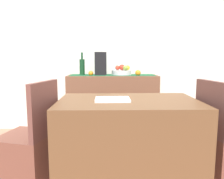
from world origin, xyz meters
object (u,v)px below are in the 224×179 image
at_px(fruit_bowl, 121,72).
at_px(dining_table, 128,143).
at_px(sideboard_console, 113,105).
at_px(wine_bottle, 82,67).
at_px(chair_near_window, 29,156).
at_px(open_book, 113,99).
at_px(coffee_maker, 101,64).

bearing_deg(fruit_bowl, dining_table, -91.08).
xyz_separation_m(sideboard_console, fruit_bowl, (0.13, 0.00, 0.46)).
xyz_separation_m(wine_bottle, chair_near_window, (-0.31, -1.35, -0.69)).
xyz_separation_m(sideboard_console, open_book, (-0.03, -1.36, 0.33)).
xyz_separation_m(coffee_maker, chair_near_window, (-0.57, -1.35, -0.74)).
distance_m(dining_table, open_book, 0.40).
distance_m(sideboard_console, fruit_bowl, 0.48).
bearing_deg(coffee_maker, dining_table, -78.82).
relative_size(coffee_maker, open_book, 1.15).
bearing_deg(coffee_maker, fruit_bowl, 0.00).
relative_size(fruit_bowl, wine_bottle, 0.87).
xyz_separation_m(fruit_bowl, coffee_maker, (-0.29, 0.00, 0.12)).
height_order(fruit_bowl, coffee_maker, coffee_maker).
bearing_deg(open_book, wine_bottle, 106.37).
distance_m(fruit_bowl, wine_bottle, 0.56).
bearing_deg(open_book, dining_table, 7.63).
bearing_deg(fruit_bowl, wine_bottle, -180.00).
distance_m(wine_bottle, open_book, 1.43).
height_order(coffee_maker, chair_near_window, coffee_maker).
bearing_deg(dining_table, wine_bottle, 111.34).
relative_size(fruit_bowl, coffee_maker, 0.86).
bearing_deg(sideboard_console, coffee_maker, 180.00).
relative_size(sideboard_console, dining_table, 1.09).
bearing_deg(wine_bottle, sideboard_console, 0.00).
relative_size(wine_bottle, dining_table, 0.27).
bearing_deg(coffee_maker, sideboard_console, 0.00).
bearing_deg(wine_bottle, dining_table, -68.66).
xyz_separation_m(open_book, chair_near_window, (-0.71, 0.01, -0.48)).
distance_m(coffee_maker, chair_near_window, 1.64).
xyz_separation_m(wine_bottle, open_book, (0.39, -1.36, -0.21)).
bearing_deg(open_book, chair_near_window, 179.19).
height_order(fruit_bowl, dining_table, fruit_bowl).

